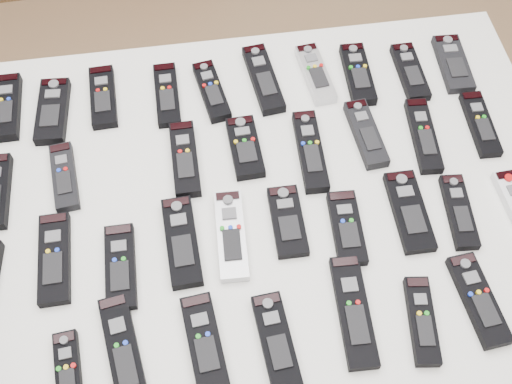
{
  "coord_description": "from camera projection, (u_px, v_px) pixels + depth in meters",
  "views": [
    {
      "loc": [
        -0.1,
        -0.65,
        1.86
      ],
      "look_at": [
        -0.0,
        0.01,
        0.8
      ],
      "focal_mm": 45.0,
      "sensor_mm": 36.0,
      "label": 1
    }
  ],
  "objects": [
    {
      "name": "ground",
      "position": [
        257.0,
        334.0,
        1.92
      ],
      "size": [
        4.0,
        4.0,
        0.0
      ],
      "primitive_type": "plane",
      "color": "#9C734F",
      "rests_on": "ground"
    },
    {
      "name": "table",
      "position": [
        256.0,
        212.0,
        1.31
      ],
      "size": [
        1.25,
        0.88,
        0.78
      ],
      "color": "white",
      "rests_on": "ground"
    },
    {
      "name": "remote_0",
      "position": [
        7.0,
        107.0,
        1.37
      ],
      "size": [
        0.05,
        0.17,
        0.02
      ],
      "primitive_type": "cube",
      "rotation": [
        0.0,
        0.0,
        0.01
      ],
      "color": "black",
      "rests_on": "table"
    },
    {
      "name": "remote_1",
      "position": [
        53.0,
        111.0,
        1.37
      ],
      "size": [
        0.07,
        0.17,
        0.02
      ],
      "primitive_type": "cube",
      "rotation": [
        0.0,
        0.0,
        -0.07
      ],
      "color": "black",
      "rests_on": "table"
    },
    {
      "name": "remote_2",
      "position": [
        103.0,
        97.0,
        1.39
      ],
      "size": [
        0.06,
        0.17,
        0.02
      ],
      "primitive_type": "cube",
      "rotation": [
        0.0,
        0.0,
        0.03
      ],
      "color": "black",
      "rests_on": "table"
    },
    {
      "name": "remote_3",
      "position": [
        167.0,
        95.0,
        1.39
      ],
      "size": [
        0.05,
        0.17,
        0.02
      ],
      "primitive_type": "cube",
      "rotation": [
        0.0,
        0.0,
        0.0
      ],
      "color": "black",
      "rests_on": "table"
    },
    {
      "name": "remote_4",
      "position": [
        212.0,
        91.0,
        1.4
      ],
      "size": [
        0.07,
        0.17,
        0.02
      ],
      "primitive_type": "cube",
      "rotation": [
        0.0,
        0.0,
        0.16
      ],
      "color": "black",
      "rests_on": "table"
    },
    {
      "name": "remote_5",
      "position": [
        263.0,
        79.0,
        1.41
      ],
      "size": [
        0.07,
        0.19,
        0.02
      ],
      "primitive_type": "cube",
      "rotation": [
        0.0,
        0.0,
        0.11
      ],
      "color": "black",
      "rests_on": "table"
    },
    {
      "name": "remote_6",
      "position": [
        315.0,
        74.0,
        1.42
      ],
      "size": [
        0.07,
        0.17,
        0.02
      ],
      "primitive_type": "cube",
      "rotation": [
        0.0,
        0.0,
        0.1
      ],
      "color": "#B7B7BC",
      "rests_on": "table"
    },
    {
      "name": "remote_7",
      "position": [
        358.0,
        74.0,
        1.42
      ],
      "size": [
        0.06,
        0.17,
        0.02
      ],
      "primitive_type": "cube",
      "rotation": [
        0.0,
        0.0,
        -0.03
      ],
      "color": "black",
      "rests_on": "table"
    },
    {
      "name": "remote_8",
      "position": [
        410.0,
        72.0,
        1.43
      ],
      "size": [
        0.05,
        0.16,
        0.02
      ],
      "primitive_type": "cube",
      "rotation": [
        0.0,
        0.0,
        0.01
      ],
      "color": "black",
      "rests_on": "table"
    },
    {
      "name": "remote_9",
      "position": [
        453.0,
        64.0,
        1.44
      ],
      "size": [
        0.07,
        0.16,
        0.02
      ],
      "primitive_type": "cube",
      "rotation": [
        0.0,
        0.0,
        -0.05
      ],
      "color": "black",
      "rests_on": "table"
    },
    {
      "name": "remote_11",
      "position": [
        64.0,
        177.0,
        1.28
      ],
      "size": [
        0.06,
        0.16,
        0.02
      ],
      "primitive_type": "cube",
      "rotation": [
        0.0,
        0.0,
        0.11
      ],
      "color": "black",
      "rests_on": "table"
    },
    {
      "name": "remote_12",
      "position": [
        185.0,
        159.0,
        1.3
      ],
      "size": [
        0.05,
        0.18,
        0.02
      ],
      "primitive_type": "cube",
      "rotation": [
        0.0,
        0.0,
        0.0
      ],
      "color": "black",
      "rests_on": "table"
    },
    {
      "name": "remote_13",
      "position": [
        245.0,
        147.0,
        1.32
      ],
      "size": [
        0.06,
        0.15,
        0.02
      ],
      "primitive_type": "cube",
      "rotation": [
        0.0,
        0.0,
        0.04
      ],
      "color": "black",
      "rests_on": "table"
    },
    {
      "name": "remote_14",
      "position": [
        310.0,
        151.0,
        1.31
      ],
      "size": [
        0.05,
        0.19,
        0.02
      ],
      "primitive_type": "cube",
      "rotation": [
        0.0,
        0.0,
        -0.03
      ],
      "color": "black",
      "rests_on": "table"
    },
    {
      "name": "remote_15",
      "position": [
        366.0,
        134.0,
        1.33
      ],
      "size": [
        0.06,
        0.17,
        0.02
      ],
      "primitive_type": "cube",
      "rotation": [
        0.0,
        0.0,
        0.08
      ],
      "color": "black",
      "rests_on": "table"
    },
    {
      "name": "remote_16",
      "position": [
        423.0,
        136.0,
        1.33
      ],
      "size": [
        0.06,
        0.19,
        0.02
      ],
      "primitive_type": "cube",
      "rotation": [
        0.0,
        0.0,
        -0.08
      ],
      "color": "black",
      "rests_on": "table"
    },
    {
      "name": "remote_17",
      "position": [
        480.0,
        124.0,
        1.35
      ],
      "size": [
        0.05,
        0.17,
        0.02
      ],
      "primitive_type": "cube",
      "rotation": [
        0.0,
        0.0,
        -0.04
      ],
      "color": "black",
      "rests_on": "table"
    },
    {
      "name": "remote_19",
      "position": [
        55.0,
        258.0,
        1.18
      ],
      "size": [
        0.06,
        0.18,
        0.02
      ],
      "primitive_type": "cube",
      "rotation": [
        0.0,
        0.0,
        0.01
      ],
      "color": "black",
      "rests_on": "table"
    },
    {
      "name": "remote_20",
      "position": [
        121.0,
        267.0,
        1.17
      ],
      "size": [
        0.05,
        0.17,
        0.02
      ],
      "primitive_type": "cube",
      "rotation": [
        0.0,
        0.0,
        -0.0
      ],
      "color": "black",
      "rests_on": "table"
    },
    {
      "name": "remote_21",
      "position": [
        182.0,
        242.0,
        1.2
      ],
      "size": [
        0.06,
        0.19,
        0.02
      ],
      "primitive_type": "cube",
      "rotation": [
        0.0,
        0.0,
        0.04
      ],
      "color": "black",
      "rests_on": "table"
    },
    {
      "name": "remote_22",
      "position": [
        231.0,
        235.0,
        1.21
      ],
      "size": [
        0.06,
        0.19,
        0.02
      ],
      "primitive_type": "cube",
      "rotation": [
        0.0,
        0.0,
        -0.04
      ],
      "color": "#B7B7BC",
      "rests_on": "table"
    },
    {
      "name": "remote_23",
      "position": [
        288.0,
        221.0,
        1.23
      ],
      "size": [
        0.06,
        0.15,
        0.02
      ],
      "primitive_type": "cube",
      "rotation": [
        0.0,
        0.0,
        -0.01
      ],
      "color": "black",
      "rests_on": "table"
    },
    {
      "name": "remote_24",
      "position": [
        347.0,
        228.0,
        1.22
      ],
      "size": [
        0.06,
        0.16,
        0.02
      ],
      "primitive_type": "cube",
      "rotation": [
        0.0,
        0.0,
        -0.05
      ],
      "color": "black",
      "rests_on": "table"
    },
    {
      "name": "remote_25",
      "position": [
        409.0,
        211.0,
        1.24
      ],
      "size": [
        0.06,
        0.18,
        0.02
      ],
      "primitive_type": "cube",
      "rotation": [
        0.0,
        0.0,
        -0.01
      ],
      "color": "black",
      "rests_on": "table"
    },
    {
      "name": "remote_26",
      "position": [
        459.0,
        212.0,
        1.24
      ],
      "size": [
        0.06,
        0.16,
        0.02
      ],
      "primitive_type": "cube",
      "rotation": [
        0.0,
        0.0,
        -0.09
      ],
      "color": "black",
      "rests_on": "table"
    },
    {
      "name": "remote_29",
      "position": [
        68.0,
        374.0,
        1.07
      ],
      "size": [
        0.05,
        0.15,
        0.02
      ],
      "primitive_type": "cube",
      "rotation": [
        0.0,
        0.0,
        0.09
      ],
      "color": "black",
      "rests_on": "table"
    },
    {
      "name": "remote_30",
      "position": [
        124.0,
        352.0,
        1.09
      ],
      "size": [
        0.08,
        0.21,
        0.02
      ],
      "primitive_type": "cube",
      "rotation": [
        0.0,
        0.0,
        0.16
      ],
      "color": "black",
      "rests_on": "table"
    },
    {
      "name": "remote_31",
      "position": [
        205.0,
        343.0,
        1.1
      ],
      "size": [
        0.07,
        0.18,
        0.02
      ],
      "primitive_type": "cube",
      "rotation": [
        0.0,
        0.0,
        0.1
      ],
      "color": "black",
      "rests_on": "table"
    },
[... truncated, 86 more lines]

